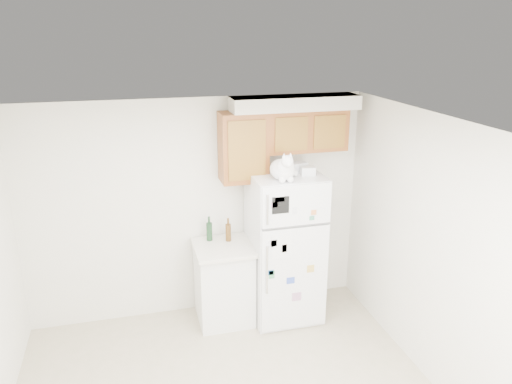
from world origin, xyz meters
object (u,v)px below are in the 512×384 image
object	(u,v)px
cat	(284,169)
bottle_green	(209,229)
storage_box_back	(298,167)
storage_box_front	(308,171)
refrigerator	(285,247)
base_counter	(224,282)
bottle_amber	(228,230)

from	to	relation	value
cat	bottle_green	size ratio (longest dim) A/B	1.60
storage_box_back	storage_box_front	world-z (taller)	storage_box_back
cat	refrigerator	bearing A→B (deg)	63.59
refrigerator	bottle_green	distance (m)	0.87
base_counter	bottle_green	world-z (taller)	bottle_green
refrigerator	storage_box_back	xyz separation A→B (m)	(0.16, 0.08, 0.90)
refrigerator	base_counter	bearing A→B (deg)	173.90
refrigerator	base_counter	xyz separation A→B (m)	(-0.69, 0.07, -0.39)
base_counter	refrigerator	bearing A→B (deg)	-6.10
refrigerator	base_counter	size ratio (longest dim) A/B	1.85
bottle_green	base_counter	bearing A→B (deg)	-55.41
refrigerator	cat	size ratio (longest dim) A/B	3.74
storage_box_back	bottle_green	distance (m)	1.20
refrigerator	bottle_amber	bearing A→B (deg)	163.55
storage_box_front	bottle_green	xyz separation A→B (m)	(-1.02, 0.32, -0.68)
refrigerator	base_counter	world-z (taller)	refrigerator
bottle_green	storage_box_back	bearing A→B (deg)	-9.60
storage_box_front	bottle_green	world-z (taller)	storage_box_front
storage_box_back	bottle_amber	world-z (taller)	storage_box_back
refrigerator	bottle_amber	world-z (taller)	refrigerator
storage_box_back	storage_box_front	distance (m)	0.17
refrigerator	cat	distance (m)	0.99
storage_box_back	cat	bearing A→B (deg)	-142.94
storage_box_front	bottle_amber	bearing A→B (deg)	170.66
base_counter	bottle_green	distance (m)	0.63
cat	bottle_amber	distance (m)	0.99
base_counter	storage_box_back	size ratio (longest dim) A/B	5.11
cat	storage_box_back	size ratio (longest dim) A/B	2.52
refrigerator	storage_box_front	size ratio (longest dim) A/B	11.33
bottle_amber	storage_box_back	bearing A→B (deg)	-7.14
cat	bottle_green	distance (m)	1.13
refrigerator	bottle_green	size ratio (longest dim) A/B	6.01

